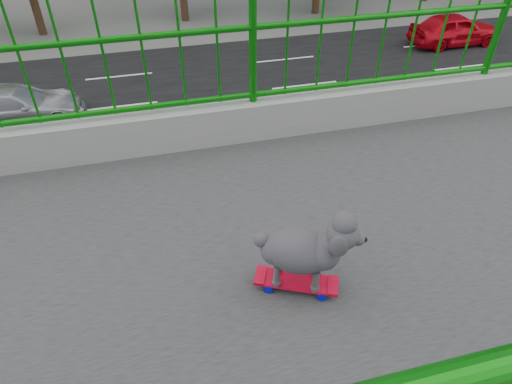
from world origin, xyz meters
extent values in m
cube|color=black|center=(-13.00, 0.00, 0.01)|extent=(18.00, 90.00, 0.02)
cylinder|color=black|center=(-25.80, -4.00, 1.36)|extent=(0.44, 0.44, 2.73)
cube|color=red|center=(0.15, 1.85, 7.05)|extent=(0.30, 0.45, 0.01)
cube|color=#99999E|center=(0.09, 1.72, 7.03)|extent=(0.08, 0.06, 0.02)
cylinder|color=#070FAC|center=(0.04, 1.74, 7.03)|extent=(0.04, 0.06, 0.05)
sphere|color=yellow|center=(0.04, 1.74, 7.03)|extent=(0.02, 0.02, 0.02)
cylinder|color=#070FAC|center=(0.14, 1.70, 7.03)|extent=(0.04, 0.06, 0.05)
sphere|color=yellow|center=(0.14, 1.70, 7.03)|extent=(0.02, 0.02, 0.02)
cube|color=#99999E|center=(0.21, 1.97, 7.03)|extent=(0.08, 0.06, 0.02)
cylinder|color=#070FAC|center=(0.16, 1.99, 7.03)|extent=(0.04, 0.06, 0.05)
sphere|color=yellow|center=(0.16, 1.99, 7.03)|extent=(0.02, 0.02, 0.02)
cylinder|color=#070FAC|center=(0.26, 1.95, 7.03)|extent=(0.04, 0.06, 0.05)
sphere|color=yellow|center=(0.26, 1.95, 7.03)|extent=(0.02, 0.02, 0.02)
ellipsoid|color=#323035|center=(0.15, 1.85, 7.28)|extent=(0.35, 0.41, 0.24)
sphere|color=#323035|center=(0.23, 2.02, 7.43)|extent=(0.16, 0.16, 0.16)
sphere|color=black|center=(0.27, 2.12, 7.41)|extent=(0.03, 0.03, 0.03)
sphere|color=#323035|center=(0.07, 1.67, 7.32)|extent=(0.08, 0.08, 0.08)
cylinder|color=#323035|center=(0.14, 1.96, 7.13)|extent=(0.03, 0.03, 0.15)
cylinder|color=#323035|center=(0.24, 1.91, 7.13)|extent=(0.03, 0.03, 0.15)
cylinder|color=#323035|center=(0.06, 1.78, 7.13)|extent=(0.03, 0.03, 0.15)
cylinder|color=#323035|center=(0.15, 1.73, 7.13)|extent=(0.03, 0.03, 0.15)
imported|color=#A3A3A8|center=(-9.20, 7.04, 0.75)|extent=(1.59, 4.57, 1.50)
imported|color=silver|center=(-12.40, 8.67, 0.69)|extent=(2.28, 4.94, 1.37)
imported|color=#A3A3A8|center=(-15.60, -3.80, 0.74)|extent=(2.06, 5.07, 1.47)
imported|color=#BB0713|center=(-18.80, 17.16, 0.80)|extent=(1.89, 4.70, 1.60)
camera|label=1|loc=(1.61, 1.25, 8.89)|focal=31.82mm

